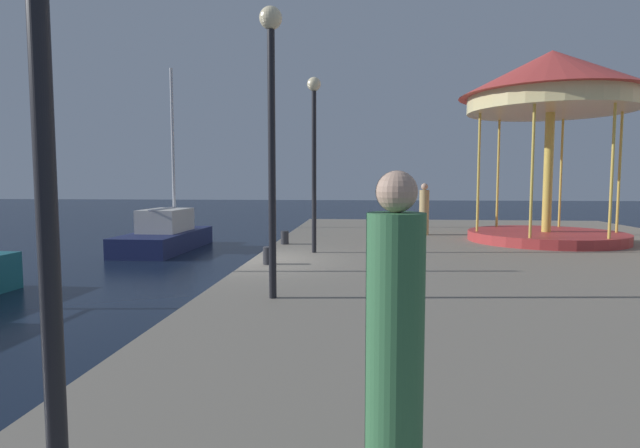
{
  "coord_description": "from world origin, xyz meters",
  "views": [
    {
      "loc": [
        2.76,
        -12.09,
        2.7
      ],
      "look_at": [
        1.23,
        5.18,
        1.24
      ],
      "focal_mm": 28.65,
      "sensor_mm": 36.0,
      "label": 1
    }
  ],
  "objects_px": {
    "bollard_south": "(285,238)",
    "bollard_center": "(268,256)",
    "person_near_carousel": "(424,211)",
    "lamp_post_far_end": "(314,135)",
    "sailboat_navy": "(165,235)",
    "lamp_post_near_edge": "(38,24)",
    "person_mid_promenade": "(395,350)",
    "carousel": "(551,98)",
    "lamp_post_mid_promenade": "(271,103)"
  },
  "relations": [
    {
      "from": "lamp_post_far_end",
      "to": "person_near_carousel",
      "type": "relative_size",
      "value": 2.52
    },
    {
      "from": "sailboat_navy",
      "to": "person_mid_promenade",
      "type": "relative_size",
      "value": 3.67
    },
    {
      "from": "sailboat_navy",
      "to": "lamp_post_near_edge",
      "type": "bearing_deg",
      "value": -70.08
    },
    {
      "from": "lamp_post_near_edge",
      "to": "bollard_center",
      "type": "distance_m",
      "value": 9.03
    },
    {
      "from": "lamp_post_far_end",
      "to": "person_mid_promenade",
      "type": "distance_m",
      "value": 10.83
    },
    {
      "from": "bollard_south",
      "to": "person_near_carousel",
      "type": "bearing_deg",
      "value": 34.42
    },
    {
      "from": "person_mid_promenade",
      "to": "lamp_post_mid_promenade",
      "type": "bearing_deg",
      "value": 107.82
    },
    {
      "from": "lamp_post_near_edge",
      "to": "person_near_carousel",
      "type": "xyz_separation_m",
      "value": [
        3.9,
        15.45,
        -1.92
      ]
    },
    {
      "from": "lamp_post_far_end",
      "to": "sailboat_navy",
      "type": "bearing_deg",
      "value": 137.86
    },
    {
      "from": "bollard_south",
      "to": "person_mid_promenade",
      "type": "xyz_separation_m",
      "value": [
        2.59,
        -12.23,
        0.73
      ]
    },
    {
      "from": "lamp_post_near_edge",
      "to": "sailboat_navy",
      "type": "bearing_deg",
      "value": 109.92
    },
    {
      "from": "carousel",
      "to": "lamp_post_far_end",
      "type": "distance_m",
      "value": 7.86
    },
    {
      "from": "carousel",
      "to": "person_mid_promenade",
      "type": "bearing_deg",
      "value": -112.01
    },
    {
      "from": "carousel",
      "to": "person_mid_promenade",
      "type": "xyz_separation_m",
      "value": [
        -5.53,
        -13.69,
        -3.53
      ]
    },
    {
      "from": "bollard_south",
      "to": "bollard_center",
      "type": "relative_size",
      "value": 1.0
    },
    {
      "from": "bollard_south",
      "to": "lamp_post_near_edge",
      "type": "bearing_deg",
      "value": -87.27
    },
    {
      "from": "lamp_post_far_end",
      "to": "person_near_carousel",
      "type": "xyz_separation_m",
      "value": [
        3.43,
        4.81,
        -2.25
      ]
    },
    {
      "from": "bollard_south",
      "to": "bollard_center",
      "type": "xyz_separation_m",
      "value": [
        0.21,
        -3.73,
        0.0
      ]
    },
    {
      "from": "bollard_center",
      "to": "person_near_carousel",
      "type": "distance_m",
      "value": 8.07
    },
    {
      "from": "lamp_post_near_edge",
      "to": "bollard_center",
      "type": "height_order",
      "value": "lamp_post_near_edge"
    },
    {
      "from": "person_mid_promenade",
      "to": "sailboat_navy",
      "type": "bearing_deg",
      "value": 116.0
    },
    {
      "from": "lamp_post_mid_promenade",
      "to": "bollard_south",
      "type": "xyz_separation_m",
      "value": [
        -0.92,
        7.05,
        -2.93
      ]
    },
    {
      "from": "bollard_south",
      "to": "lamp_post_far_end",
      "type": "bearing_deg",
      "value": -58.36
    },
    {
      "from": "lamp_post_far_end",
      "to": "lamp_post_mid_promenade",
      "type": "bearing_deg",
      "value": -91.56
    },
    {
      "from": "sailboat_navy",
      "to": "lamp_post_mid_promenade",
      "type": "height_order",
      "value": "sailboat_navy"
    },
    {
      "from": "lamp_post_near_edge",
      "to": "person_near_carousel",
      "type": "bearing_deg",
      "value": 75.83
    },
    {
      "from": "lamp_post_near_edge",
      "to": "person_near_carousel",
      "type": "relative_size",
      "value": 2.2
    },
    {
      "from": "bollard_south",
      "to": "person_near_carousel",
      "type": "xyz_separation_m",
      "value": [
        4.49,
        3.08,
        0.66
      ]
    },
    {
      "from": "carousel",
      "to": "lamp_post_mid_promenade",
      "type": "relative_size",
      "value": 1.28
    },
    {
      "from": "bollard_center",
      "to": "person_near_carousel",
      "type": "bearing_deg",
      "value": 57.83
    },
    {
      "from": "lamp_post_near_edge",
      "to": "bollard_south",
      "type": "distance_m",
      "value": 12.66
    },
    {
      "from": "bollard_center",
      "to": "lamp_post_mid_promenade",
      "type": "bearing_deg",
      "value": -77.92
    },
    {
      "from": "bollard_south",
      "to": "lamp_post_mid_promenade",
      "type": "bearing_deg",
      "value": -82.56
    },
    {
      "from": "sailboat_navy",
      "to": "person_near_carousel",
      "type": "bearing_deg",
      "value": -5.93
    },
    {
      "from": "carousel",
      "to": "person_near_carousel",
      "type": "bearing_deg",
      "value": 155.97
    },
    {
      "from": "lamp_post_near_edge",
      "to": "bollard_south",
      "type": "height_order",
      "value": "lamp_post_near_edge"
    },
    {
      "from": "carousel",
      "to": "person_near_carousel",
      "type": "xyz_separation_m",
      "value": [
        -3.63,
        1.62,
        -3.6
      ]
    },
    {
      "from": "lamp_post_near_edge",
      "to": "person_mid_promenade",
      "type": "bearing_deg",
      "value": 4.19
    },
    {
      "from": "lamp_post_mid_promenade",
      "to": "carousel",
      "type": "bearing_deg",
      "value": 49.79
    },
    {
      "from": "lamp_post_far_end",
      "to": "person_mid_promenade",
      "type": "bearing_deg",
      "value": -81.77
    },
    {
      "from": "person_near_carousel",
      "to": "lamp_post_far_end",
      "type": "bearing_deg",
      "value": -125.47
    },
    {
      "from": "carousel",
      "to": "lamp_post_near_edge",
      "type": "distance_m",
      "value": 15.84
    },
    {
      "from": "carousel",
      "to": "person_near_carousel",
      "type": "distance_m",
      "value": 5.36
    },
    {
      "from": "person_mid_promenade",
      "to": "bollard_center",
      "type": "bearing_deg",
      "value": 105.61
    },
    {
      "from": "person_near_carousel",
      "to": "carousel",
      "type": "bearing_deg",
      "value": -24.03
    },
    {
      "from": "bollard_center",
      "to": "lamp_post_far_end",
      "type": "bearing_deg",
      "value": 66.81
    },
    {
      "from": "person_mid_promenade",
      "to": "person_near_carousel",
      "type": "bearing_deg",
      "value": 82.9
    },
    {
      "from": "lamp_post_near_edge",
      "to": "bollard_center",
      "type": "xyz_separation_m",
      "value": [
        -0.38,
        8.65,
        -2.58
      ]
    },
    {
      "from": "lamp_post_near_edge",
      "to": "lamp_post_mid_promenade",
      "type": "relative_size",
      "value": 0.87
    },
    {
      "from": "bollard_center",
      "to": "person_near_carousel",
      "type": "relative_size",
      "value": 0.22
    }
  ]
}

